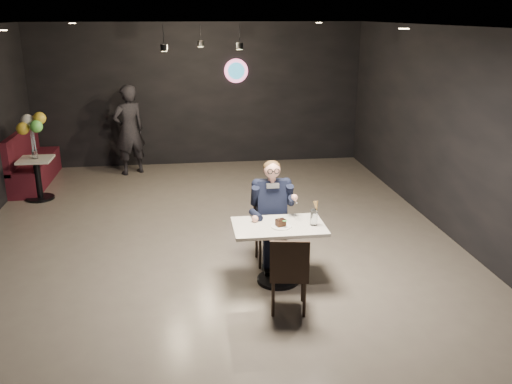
{
  "coord_description": "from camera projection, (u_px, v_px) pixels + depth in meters",
  "views": [
    {
      "loc": [
        -0.35,
        -7.19,
        3.17
      ],
      "look_at": [
        0.54,
        -0.65,
        0.98
      ],
      "focal_mm": 38.0,
      "sensor_mm": 36.0,
      "label": 1
    }
  ],
  "objects": [
    {
      "name": "passerby",
      "position": [
        129.0,
        130.0,
        10.96
      ],
      "size": [
        0.79,
        0.71,
        1.82
      ],
      "primitive_type": "imported",
      "rotation": [
        0.0,
        0.0,
        3.66
      ],
      "color": "black",
      "rests_on": "floor"
    },
    {
      "name": "booth_bench",
      "position": [
        34.0,
        157.0,
        10.43
      ],
      "size": [
        0.52,
        2.1,
        1.05
      ],
      "primitive_type": "cube",
      "color": "#440E1A",
      "rests_on": "floor"
    },
    {
      "name": "dessert_plate",
      "position": [
        281.0,
        226.0,
        6.43
      ],
      "size": [
        0.24,
        0.24,
        0.01
      ],
      "primitive_type": "cylinder",
      "color": "white",
      "rests_on": "main_table"
    },
    {
      "name": "pendant_lights",
      "position": [
        202.0,
        32.0,
        8.78
      ],
      "size": [
        1.4,
        1.2,
        0.36
      ],
      "primitive_type": "cube",
      "color": "black",
      "rests_on": "floor"
    },
    {
      "name": "seated_man",
      "position": [
        271.0,
        211.0,
        7.02
      ],
      "size": [
        0.6,
        0.8,
        1.44
      ],
      "primitive_type": "cube",
      "color": "black",
      "rests_on": "floor"
    },
    {
      "name": "wafer_cone",
      "position": [
        316.0,
        206.0,
        6.4
      ],
      "size": [
        0.08,
        0.08,
        0.13
      ],
      "primitive_type": "cone",
      "rotation": [
        0.0,
        0.0,
        0.26
      ],
      "color": "tan",
      "rests_on": "sundae_glass"
    },
    {
      "name": "balloon_bunch",
      "position": [
        32.0,
        132.0,
        9.31
      ],
      "size": [
        0.39,
        0.39,
        0.65
      ],
      "primitive_type": "cube",
      "color": "gold",
      "rests_on": "balloon_vase"
    },
    {
      "name": "sundae_glass",
      "position": [
        314.0,
        217.0,
        6.46
      ],
      "size": [
        0.09,
        0.09,
        0.19
      ],
      "primitive_type": "cylinder",
      "color": "silver",
      "rests_on": "main_table"
    },
    {
      "name": "floor",
      "position": [
        213.0,
        244.0,
        7.81
      ],
      "size": [
        9.0,
        9.0,
        0.0
      ],
      "primitive_type": "plane",
      "color": "#6E655B",
      "rests_on": "ground"
    },
    {
      "name": "mint_leaf",
      "position": [
        285.0,
        221.0,
        6.37
      ],
      "size": [
        0.06,
        0.04,
        0.01
      ],
      "primitive_type": "ellipsoid",
      "color": "green",
      "rests_on": "cake_slice"
    },
    {
      "name": "balloon_vase",
      "position": [
        35.0,
        154.0,
        9.44
      ],
      "size": [
        0.1,
        0.1,
        0.15
      ],
      "primitive_type": "cylinder",
      "color": "silver",
      "rests_on": "side_table"
    },
    {
      "name": "wall_sign",
      "position": [
        236.0,
        71.0,
        11.48
      ],
      "size": [
        0.5,
        0.06,
        0.5
      ],
      "primitive_type": null,
      "color": "pink",
      "rests_on": "floor"
    },
    {
      "name": "chair_near",
      "position": [
        289.0,
        271.0,
        5.96
      ],
      "size": [
        0.49,
        0.52,
        0.92
      ],
      "primitive_type": "cube",
      "rotation": [
        0.0,
        0.0,
        -0.16
      ],
      "color": "black",
      "rests_on": "floor"
    },
    {
      "name": "chair_far",
      "position": [
        271.0,
        230.0,
        7.1
      ],
      "size": [
        0.42,
        0.46,
        0.92
      ],
      "primitive_type": "cube",
      "color": "black",
      "rests_on": "floor"
    },
    {
      "name": "side_table",
      "position": [
        38.0,
        180.0,
        9.59
      ],
      "size": [
        0.56,
        0.56,
        0.7
      ],
      "primitive_type": "cube",
      "color": "silver",
      "rests_on": "floor"
    },
    {
      "name": "cake_slice",
      "position": [
        281.0,
        223.0,
        6.42
      ],
      "size": [
        0.13,
        0.12,
        0.07
      ],
      "primitive_type": "cube",
      "rotation": [
        0.0,
        0.0,
        0.35
      ],
      "color": "black",
      "rests_on": "dessert_plate"
    },
    {
      "name": "main_table",
      "position": [
        278.0,
        253.0,
        6.61
      ],
      "size": [
        1.1,
        0.7,
        0.75
      ],
      "primitive_type": "cube",
      "color": "silver",
      "rests_on": "floor"
    }
  ]
}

